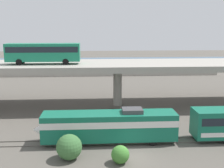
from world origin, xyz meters
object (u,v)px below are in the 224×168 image
parked_car_4 (192,65)px  train_locomotive (103,125)px  parked_car_1 (39,65)px  parked_car_3 (165,66)px  parked_car_2 (144,64)px  transit_bus_on_overpass (43,52)px  parked_car_0 (120,66)px

parked_car_4 → train_locomotive: bearing=-119.2°
parked_car_1 → parked_car_4: size_ratio=1.05×
parked_car_1 → parked_car_3: same height
parked_car_4 → parked_car_2: bearing=172.6°
transit_bus_on_overpass → parked_car_2: size_ratio=2.85×
parked_car_0 → parked_car_2: bearing=16.2°
train_locomotive → parked_car_3: (20.03, 50.78, -0.19)m
parked_car_0 → parked_car_3: bearing=-3.6°
train_locomotive → parked_car_1: 56.36m
train_locomotive → parked_car_0: size_ratio=3.85×
parked_car_0 → parked_car_4: bearing=0.7°
transit_bus_on_overpass → parked_car_3: bearing=50.6°
transit_bus_on_overpass → parked_car_0: bearing=66.5°
train_locomotive → parked_car_4: train_locomotive is taller
parked_car_0 → parked_car_2: (7.57, 2.19, -0.00)m
parked_car_3 → transit_bus_on_overpass: bearing=-129.4°
train_locomotive → transit_bus_on_overpass: size_ratio=1.42×
parked_car_0 → parked_car_4: same height
parked_car_3 → parked_car_4: (8.95, 1.13, -0.00)m
train_locomotive → parked_car_4: 59.45m
parked_car_0 → parked_car_1: (-24.65, 1.77, 0.00)m
transit_bus_on_overpass → parked_car_4: size_ratio=2.72×
parked_car_2 → transit_bus_on_overpass: bearing=-121.2°
parked_car_2 → parked_car_4: bearing=-7.4°
parked_car_1 → parked_car_4: same height
parked_car_2 → parked_car_3: (5.85, -3.04, 0.00)m
parked_car_0 → parked_car_1: size_ratio=0.96×
transit_bus_on_overpass → parked_car_3: size_ratio=2.71×
parked_car_3 → parked_car_4: 9.02m
train_locomotive → parked_car_4: bearing=-119.2°
transit_bus_on_overpass → train_locomotive: bearing=-58.0°
transit_bus_on_overpass → parked_car_0: (15.96, 36.65, -7.63)m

